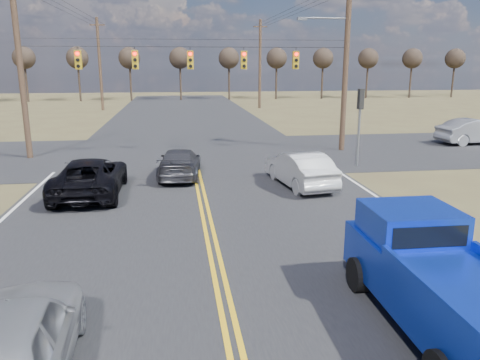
{
  "coord_description": "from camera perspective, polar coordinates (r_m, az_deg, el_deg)",
  "views": [
    {
      "loc": [
        -0.94,
        -8.87,
        5.09
      ],
      "look_at": [
        1.04,
        5.42,
        1.5
      ],
      "focal_mm": 35.0,
      "sensor_mm": 36.0,
      "label": 1
    }
  ],
  "objects": [
    {
      "name": "signal_gantry",
      "position": [
        26.69,
        -4.94,
        13.87
      ],
      "size": [
        19.6,
        4.83,
        10.0
      ],
      "color": "#473323",
      "rests_on": "ground"
    },
    {
      "name": "white_car_queue",
      "position": [
        20.05,
        7.35,
        1.35
      ],
      "size": [
        2.23,
        4.72,
        1.5
      ],
      "primitive_type": "imported",
      "rotation": [
        0.0,
        0.0,
        3.29
      ],
      "color": "beige",
      "rests_on": "ground"
    },
    {
      "name": "cross_car_east_near",
      "position": [
        34.16,
        26.74,
        5.3
      ],
      "size": [
        2.25,
        5.12,
        1.64
      ],
      "primitive_type": "imported",
      "rotation": [
        0.0,
        0.0,
        1.68
      ],
      "color": "gray",
      "rests_on": "ground"
    },
    {
      "name": "dgrey_car_queue",
      "position": [
        21.71,
        -7.36,
        2.07
      ],
      "size": [
        2.22,
        4.65,
        1.31
      ],
      "primitive_type": "imported",
      "rotation": [
        0.0,
        0.0,
        3.05
      ],
      "color": "#38373D",
      "rests_on": "ground"
    },
    {
      "name": "silver_suv",
      "position": [
        8.53,
        -26.46,
        -17.7
      ],
      "size": [
        2.19,
        4.86,
        1.62
      ],
      "primitive_type": "imported",
      "rotation": [
        0.0,
        0.0,
        3.2
      ],
      "color": "#9C9EA4",
      "rests_on": "ground"
    },
    {
      "name": "ground",
      "position": [
        10.26,
        -1.64,
        -15.74
      ],
      "size": [
        160.0,
        160.0,
        0.0
      ],
      "primitive_type": "plane",
      "color": "brown",
      "rests_on": "ground"
    },
    {
      "name": "utility_poles",
      "position": [
        25.88,
        -5.99,
        14.21
      ],
      "size": [
        19.6,
        58.32,
        10.0
      ],
      "color": "#473323",
      "rests_on": "ground"
    },
    {
      "name": "road_cross",
      "position": [
        27.36,
        -5.79,
        3.18
      ],
      "size": [
        120.0,
        12.0,
        0.02
      ],
      "primitive_type": "cube",
      "color": "#28282B",
      "rests_on": "ground"
    },
    {
      "name": "pickup_truck",
      "position": [
        10.08,
        22.95,
        -11.06
      ],
      "size": [
        2.29,
        5.57,
        2.08
      ],
      "rotation": [
        0.0,
        0.0,
        -0.02
      ],
      "color": "black",
      "rests_on": "ground"
    },
    {
      "name": "road_main",
      "position": [
        19.56,
        -4.86,
        -1.15
      ],
      "size": [
        14.0,
        120.0,
        0.02
      ],
      "primitive_type": "cube",
      "color": "#28282B",
      "rests_on": "ground"
    },
    {
      "name": "treeline",
      "position": [
        35.85,
        -6.61,
        14.86
      ],
      "size": [
        87.0,
        117.8,
        7.4
      ],
      "color": "#33261C",
      "rests_on": "ground"
    },
    {
      "name": "black_suv",
      "position": [
        19.45,
        -17.79,
        0.4
      ],
      "size": [
        2.48,
        5.38,
        1.49
      ],
      "primitive_type": "imported",
      "rotation": [
        0.0,
        0.0,
        3.14
      ],
      "color": "black",
      "rests_on": "ground"
    }
  ]
}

